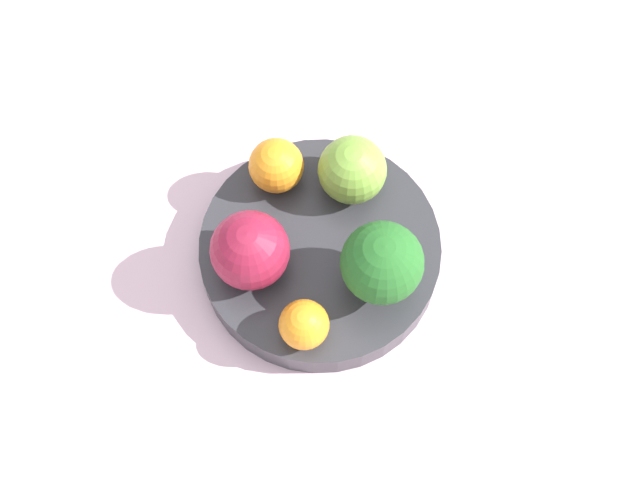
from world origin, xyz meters
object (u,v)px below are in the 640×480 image
object	(u,v)px
apple_green	(354,171)
orange_front	(276,166)
orange_back	(304,325)
bowl	(320,252)
apple_red	(250,250)
broccoli	(382,263)

from	to	relation	value
apple_green	orange_front	size ratio (longest dim) A/B	1.24
orange_back	bowl	bearing A→B (deg)	16.41
bowl	apple_red	xyz separation A→B (m)	(-0.04, 0.04, 0.04)
apple_green	orange_front	xyz separation A→B (m)	(-0.02, 0.06, -0.01)
apple_red	apple_green	bearing A→B (deg)	-23.19
orange_back	broccoli	bearing A→B (deg)	-29.71
apple_green	orange_back	size ratio (longest dim) A/B	1.44
bowl	broccoli	world-z (taller)	broccoli
broccoli	apple_green	bearing A→B (deg)	38.19
orange_front	bowl	bearing A→B (deg)	-123.80
bowl	orange_front	distance (m)	0.08
bowl	apple_red	bearing A→B (deg)	133.90
apple_red	broccoli	bearing A→B (deg)	-73.11
bowl	orange_front	size ratio (longest dim) A/B	4.35
bowl	apple_green	world-z (taller)	apple_green
orange_front	apple_red	bearing A→B (deg)	-167.39
broccoli	apple_red	xyz separation A→B (m)	(-0.03, 0.09, -0.01)
apple_green	orange_front	world-z (taller)	apple_green
bowl	orange_back	size ratio (longest dim) A/B	5.07
broccoli	bowl	bearing A→B (deg)	80.09
orange_front	orange_back	distance (m)	0.13
broccoli	orange_back	bearing A→B (deg)	150.29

